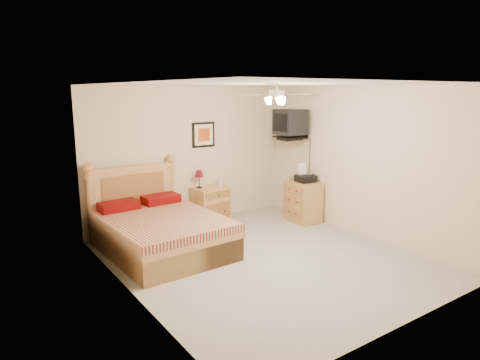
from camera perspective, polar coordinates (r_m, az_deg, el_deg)
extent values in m
plane|color=gray|center=(6.37, 3.39, -10.46)|extent=(4.50, 4.50, 0.00)
cube|color=white|center=(5.90, 3.69, 12.65)|extent=(4.00, 4.50, 0.04)
cube|color=beige|center=(7.87, -6.63, 3.24)|extent=(4.00, 0.04, 2.50)
cube|color=beige|center=(4.51, 21.51, -3.94)|extent=(4.00, 0.04, 2.50)
cube|color=beige|center=(5.05, -14.63, -1.86)|extent=(0.04, 4.50, 2.50)
cube|color=beige|center=(7.40, 15.83, 2.32)|extent=(0.04, 4.50, 2.50)
cube|color=tan|center=(7.98, -3.92, -3.32)|extent=(0.65, 0.52, 0.67)
imported|color=silver|center=(7.93, -2.66, -0.13)|extent=(0.09, 0.09, 0.21)
cube|color=black|center=(7.94, -4.90, 6.04)|extent=(0.46, 0.04, 0.46)
cube|color=#A77F40|center=(8.11, 8.37, -2.84)|extent=(0.49, 0.67, 0.76)
imported|color=#AEA58B|center=(8.13, 7.21, 0.08)|extent=(0.24, 0.28, 0.02)
imported|color=gray|center=(8.14, 7.09, 0.26)|extent=(0.26, 0.32, 0.02)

